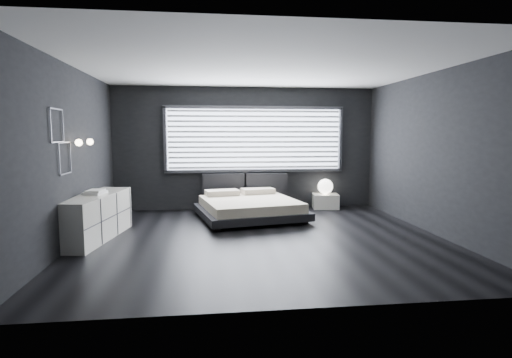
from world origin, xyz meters
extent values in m
plane|color=black|center=(0.00, 0.00, 0.00)|extent=(6.00, 6.00, 0.00)
plane|color=silver|center=(0.00, 0.00, 2.80)|extent=(6.00, 6.00, 0.00)
cube|color=black|center=(0.00, 2.75, 1.40)|extent=(6.00, 0.04, 2.80)
cube|color=black|center=(0.00, -2.75, 1.40)|extent=(6.00, 0.04, 2.80)
cube|color=black|center=(-3.00, 0.00, 1.40)|extent=(0.04, 5.50, 2.80)
cube|color=black|center=(3.00, 0.00, 1.40)|extent=(0.04, 5.50, 2.80)
cube|color=white|center=(0.20, 2.73, 1.61)|extent=(4.00, 0.02, 1.38)
cube|color=#47474C|center=(-1.84, 2.70, 1.61)|extent=(0.06, 0.08, 1.48)
cube|color=#47474C|center=(2.24, 2.70, 1.61)|extent=(0.06, 0.08, 1.48)
cube|color=#47474C|center=(0.20, 2.70, 2.34)|extent=(4.14, 0.08, 0.06)
cube|color=#47474C|center=(0.20, 2.70, 0.88)|extent=(4.14, 0.08, 0.06)
cube|color=silver|center=(0.20, 2.67, 1.61)|extent=(3.94, 0.03, 1.32)
cube|color=black|center=(-0.54, 2.64, 0.57)|extent=(0.96, 0.16, 0.52)
cube|color=black|center=(0.46, 2.64, 0.57)|extent=(0.96, 0.16, 0.52)
cylinder|color=silver|center=(-2.95, 0.05, 1.60)|extent=(0.10, 0.02, 0.02)
sphere|color=#FFE5B7|center=(-2.88, 0.05, 1.60)|extent=(0.11, 0.11, 0.11)
cylinder|color=silver|center=(-2.95, 0.65, 1.60)|extent=(0.10, 0.02, 0.02)
sphere|color=#FFE5B7|center=(-2.88, 0.65, 1.60)|extent=(0.11, 0.11, 0.11)
cube|color=#47474C|center=(-2.98, -0.55, 2.08)|extent=(0.01, 0.46, 0.02)
cube|color=#47474C|center=(-2.98, -0.55, 1.62)|extent=(0.01, 0.46, 0.02)
cube|color=#47474C|center=(-2.98, -0.32, 1.85)|extent=(0.01, 0.02, 0.46)
cube|color=#47474C|center=(-2.98, -0.78, 1.85)|extent=(0.01, 0.02, 0.46)
cube|color=#47474C|center=(-2.98, -0.30, 1.61)|extent=(0.01, 0.46, 0.02)
cube|color=#47474C|center=(-2.98, -0.30, 1.15)|extent=(0.01, 0.46, 0.02)
cube|color=#47474C|center=(-2.98, -0.07, 1.38)|extent=(0.01, 0.02, 0.46)
cube|color=#47474C|center=(-2.98, -0.53, 1.38)|extent=(0.01, 0.02, 0.46)
cube|color=black|center=(-0.74, 0.62, 0.04)|extent=(0.13, 0.13, 0.07)
cube|color=black|center=(0.96, 0.96, 0.04)|extent=(0.13, 0.13, 0.07)
cube|color=black|center=(-1.05, 2.14, 0.04)|extent=(0.13, 0.13, 0.07)
cube|color=black|center=(0.65, 2.48, 0.04)|extent=(0.13, 0.13, 0.07)
cube|color=black|center=(-0.04, 1.55, 0.15)|extent=(2.35, 2.28, 0.15)
cube|color=beige|center=(-0.04, 1.55, 0.31)|extent=(2.11, 2.11, 0.18)
cube|color=beige|center=(-0.59, 2.16, 0.46)|extent=(0.77, 0.52, 0.12)
cube|color=beige|center=(0.22, 2.33, 0.46)|extent=(0.77, 0.52, 0.12)
cube|color=white|center=(1.84, 2.50, 0.17)|extent=(0.64, 0.56, 0.34)
sphere|color=white|center=(1.83, 2.51, 0.51)|extent=(0.35, 0.35, 0.35)
cube|color=white|center=(-2.74, 0.27, 0.37)|extent=(0.83, 1.92, 0.74)
cube|color=#47474C|center=(-2.48, 0.23, 0.37)|extent=(0.32, 1.82, 0.72)
cube|color=silver|center=(-2.75, 0.32, 0.77)|extent=(0.35, 0.41, 0.04)
cube|color=silver|center=(-2.74, 0.30, 0.80)|extent=(0.27, 0.34, 0.03)
camera|label=1|loc=(-0.88, -6.47, 1.73)|focal=28.00mm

